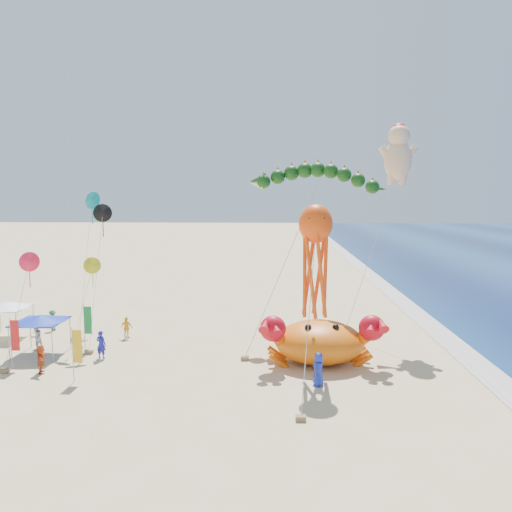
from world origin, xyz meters
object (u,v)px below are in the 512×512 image
(crab_inflatable, at_px, (320,341))
(octopus_kite, at_px, (315,252))
(cherub_kite, at_px, (398,153))
(canopy_white, at_px, (7,305))
(canopy_blue, at_px, (40,319))
(dragon_kite, at_px, (315,182))

(crab_inflatable, distance_m, octopus_kite, 6.07)
(cherub_kite, xyz_separation_m, canopy_white, (-28.94, -2.08, -11.22))
(cherub_kite, xyz_separation_m, octopus_kite, (-6.68, -8.76, -6.39))
(octopus_kite, distance_m, canopy_white, 23.74)
(cherub_kite, height_order, octopus_kite, cherub_kite)
(crab_inflatable, xyz_separation_m, octopus_kite, (-0.49, -1.72, 5.80))
(cherub_kite, bearing_deg, octopus_kite, -127.32)
(octopus_kite, distance_m, canopy_blue, 18.75)
(crab_inflatable, xyz_separation_m, dragon_kite, (0.03, 6.13, 10.08))
(cherub_kite, distance_m, canopy_white, 31.11)
(crab_inflatable, relative_size, octopus_kite, 0.76)
(canopy_blue, bearing_deg, dragon_kite, 15.39)
(dragon_kite, relative_size, cherub_kite, 0.80)
(cherub_kite, relative_size, octopus_kite, 1.57)
(octopus_kite, bearing_deg, cherub_kite, 52.68)
(dragon_kite, bearing_deg, crab_inflatable, -90.24)
(crab_inflatable, bearing_deg, dragon_kite, 89.76)
(crab_inflatable, bearing_deg, cherub_kite, 48.69)
(dragon_kite, relative_size, canopy_white, 4.00)
(canopy_blue, bearing_deg, octopus_kite, -8.82)
(crab_inflatable, height_order, canopy_blue, crab_inflatable)
(canopy_blue, xyz_separation_m, canopy_white, (-4.37, 3.90, -0.00))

